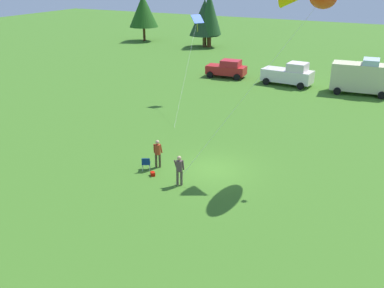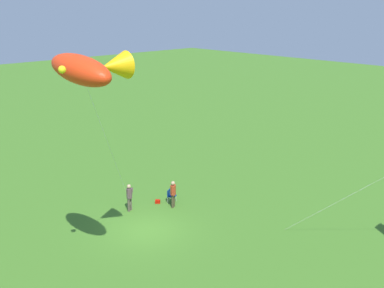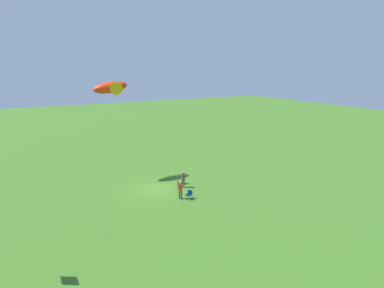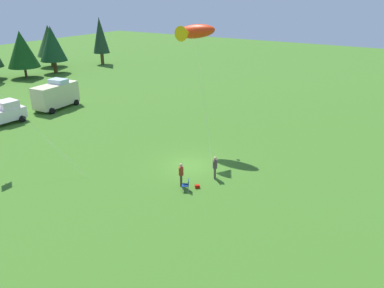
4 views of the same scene
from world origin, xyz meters
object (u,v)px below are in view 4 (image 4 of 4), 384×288
person_spectator (181,173)px  backpack_on_grass (197,186)px  kite_large_fish (193,32)px  folding_chair (186,184)px  person_kite_flyer (215,166)px  van_camper_beige (56,94)px  truck_white_pickup (1,114)px

person_spectator → backpack_on_grass: 1.49m
kite_large_fish → folding_chair: bearing=-151.0°
person_spectator → person_kite_flyer: bearing=-150.0°
van_camper_beige → kite_large_fish: (-0.68, -19.29, 8.10)m
backpack_on_grass → van_camper_beige: 25.45m
person_spectator → kite_large_fish: 12.14m
folding_chair → truck_white_pickup: size_ratio=0.16×
truck_white_pickup → folding_chair: bearing=-90.2°
kite_large_fish → person_spectator: bearing=-153.9°
person_kite_flyer → kite_large_fish: kite_large_fish is taller
person_kite_flyer → folding_chair: person_kite_flyer is taller
folding_chair → van_camper_beige: 25.27m
backpack_on_grass → kite_large_fish: (7.24, 4.84, 9.63)m
person_kite_flyer → backpack_on_grass: size_ratio=5.44×
folding_chair → van_camper_beige: (8.65, 23.71, 1.16)m
person_spectator → van_camper_beige: van_camper_beige is taller
truck_white_pickup → person_spectator: bearing=-89.3°
person_kite_flyer → backpack_on_grass: person_kite_flyer is taller
folding_chair → truck_white_pickup: bearing=-33.3°
person_kite_flyer → folding_chair: size_ratio=2.12×
person_kite_flyer → truck_white_pickup: truck_white_pickup is taller
van_camper_beige → kite_large_fish: kite_large_fish is taller
person_spectator → truck_white_pickup: size_ratio=0.34×
folding_chair → kite_large_fish: (7.97, 4.42, 9.26)m
person_spectator → backpack_on_grass: person_spectator is taller
truck_white_pickup → van_camper_beige: size_ratio=0.92×
folding_chair → person_kite_flyer: bearing=-135.1°
folding_chair → person_spectator: size_ratio=0.47×
truck_white_pickup → van_camper_beige: (6.95, -0.14, 0.54)m
backpack_on_grass → kite_large_fish: kite_large_fish is taller
person_spectator → van_camper_beige: 24.45m
backpack_on_grass → truck_white_pickup: truck_white_pickup is taller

